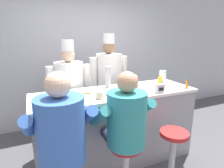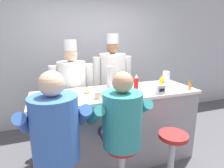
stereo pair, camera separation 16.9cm
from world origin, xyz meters
TOP-DOWN VIEW (x-y plane):
  - wall_back at (0.00, 1.90)m, footprint 10.00×0.06m
  - diner_counter at (0.00, 0.37)m, footprint 2.25×0.74m
  - ketchup_bottle_red at (0.24, 0.27)m, footprint 0.06×0.06m
  - mustard_bottle_yellow at (0.61, 0.23)m, footprint 0.06×0.06m
  - hot_sauce_bottle_orange at (1.00, 0.10)m, footprint 0.04×0.04m
  - water_pitcher_clear at (0.94, 0.58)m, footprint 0.13×0.11m
  - breakfast_plate at (-0.40, 0.38)m, footprint 0.27×0.27m
  - cereal_bowl at (0.07, 0.21)m, footprint 0.15×0.15m
  - coffee_mug_tan at (-0.31, 0.16)m, footprint 0.14×0.09m
  - cup_stack_steel at (-0.01, 0.62)m, footprint 0.09×0.09m
  - napkin_dispenser_chrome at (0.50, 0.07)m, footprint 0.12×0.07m
  - diner_seated_blue at (-0.85, -0.27)m, footprint 0.65×0.64m
  - diner_seated_teal at (-0.19, -0.27)m, footprint 0.61×0.61m
  - empty_stool_round at (0.46, -0.30)m, footprint 0.34×0.34m
  - cook_in_whites_near at (-0.51, 0.99)m, footprint 0.68×0.43m
  - cook_in_whites_far at (0.24, 1.20)m, footprint 0.71×0.46m

SIDE VIEW (x-z plane):
  - empty_stool_round at x=0.46m, z-range 0.11..0.79m
  - diner_counter at x=0.00m, z-range 0.00..1.05m
  - diner_seated_teal at x=-0.19m, z-range 0.18..1.64m
  - diner_seated_blue at x=-0.85m, z-range 0.18..1.68m
  - cook_in_whites_near at x=-0.51m, z-range 0.09..1.81m
  - cook_in_whites_far at x=0.24m, z-range 0.09..1.92m
  - breakfast_plate at x=-0.40m, z-range 1.04..1.09m
  - cereal_bowl at x=0.07m, z-range 1.05..1.10m
  - coffee_mug_tan at x=-0.31m, z-range 1.05..1.14m
  - napkin_dispenser_chrome at x=0.50m, z-range 1.05..1.16m
  - hot_sauce_bottle_orange at x=1.00m, z-range 1.04..1.17m
  - water_pitcher_clear at x=0.94m, z-range 1.05..1.23m
  - mustard_bottle_yellow at x=0.61m, z-range 1.04..1.25m
  - ketchup_bottle_red at x=0.24m, z-range 1.04..1.28m
  - cup_stack_steel at x=-0.01m, z-range 1.05..1.35m
  - wall_back at x=0.00m, z-range 0.00..2.70m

